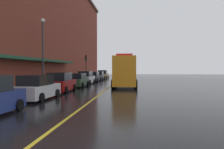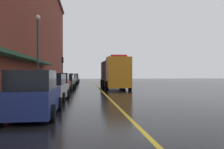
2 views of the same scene
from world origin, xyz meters
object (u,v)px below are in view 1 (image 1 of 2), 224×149
object	(u,v)px
utility_truck	(125,72)
parked_car_7	(103,75)
parked_car_4	(86,78)
parked_car_5	(93,77)
street_lamp_left	(43,46)
traffic_light_near	(86,63)
parking_meter_1	(87,75)
parked_car_1	(37,88)
parked_car_2	(60,83)
parked_car_3	(77,80)
parked_car_6	(99,76)

from	to	relation	value
utility_truck	parked_car_7	bearing A→B (deg)	-166.56
parked_car_4	parked_car_7	xyz separation A→B (m)	(0.08, 16.88, 0.00)
parked_car_5	street_lamp_left	xyz separation A→B (m)	(-2.04, -16.10, 3.63)
traffic_light_near	street_lamp_left	bearing A→B (deg)	-92.26
parked_car_7	parking_meter_1	distance (m)	10.05
parked_car_1	parked_car_2	xyz separation A→B (m)	(-0.09, 5.46, 0.03)
parked_car_4	street_lamp_left	xyz separation A→B (m)	(-1.96, -10.58, 3.55)
parked_car_7	street_lamp_left	size ratio (longest dim) A/B	0.64
parked_car_7	traffic_light_near	size ratio (longest dim) A/B	1.04
parked_car_1	traffic_light_near	size ratio (longest dim) A/B	1.05
parked_car_2	parked_car_3	size ratio (longest dim) A/B	1.09
parked_car_1	street_lamp_left	bearing A→B (deg)	20.65
parked_car_2	parking_meter_1	xyz separation A→B (m)	(-1.32, 18.05, 0.20)
parked_car_1	utility_truck	bearing A→B (deg)	-23.71
parked_car_6	traffic_light_near	world-z (taller)	traffic_light_near
parking_meter_1	traffic_light_near	distance (m)	2.22
parked_car_4	parked_car_2	bearing A→B (deg)	-178.92
utility_truck	street_lamp_left	xyz separation A→B (m)	(-7.73, -5.86, 2.59)
parked_car_3	street_lamp_left	bearing A→B (deg)	160.59
parked_car_3	utility_truck	bearing A→B (deg)	-83.20
parked_car_1	street_lamp_left	distance (m)	7.25
parked_car_2	parked_car_5	distance (m)	16.62
parked_car_4	parked_car_7	world-z (taller)	parked_car_7
street_lamp_left	parked_car_2	bearing A→B (deg)	-15.29
parked_car_5	parked_car_3	bearing A→B (deg)	-179.39
parked_car_4	parked_car_7	bearing A→B (deg)	1.03
parked_car_3	parked_car_6	distance (m)	16.36
parked_car_2	parked_car_6	xyz separation A→B (m)	(0.13, 22.23, -0.09)
parked_car_3	parked_car_6	xyz separation A→B (m)	(-0.01, 16.36, -0.01)
parked_car_1	parked_car_4	xyz separation A→B (m)	(-0.05, 16.56, 0.03)
utility_truck	parked_car_3	bearing A→B (deg)	-86.19
parked_car_2	parked_car_7	distance (m)	27.99
parked_car_3	parked_car_6	world-z (taller)	parked_car_3
parking_meter_1	street_lamp_left	world-z (taller)	street_lamp_left
parked_car_4	parked_car_5	size ratio (longest dim) A/B	1.01
parked_car_2	parked_car_7	bearing A→B (deg)	-0.86
parked_car_5	parked_car_7	size ratio (longest dim) A/B	1.05
parked_car_3	parked_car_7	bearing A→B (deg)	1.73
parked_car_3	utility_truck	size ratio (longest dim) A/B	0.55
parked_car_3	traffic_light_near	xyz separation A→B (m)	(-1.40, 11.44, 2.38)
parking_meter_1	traffic_light_near	size ratio (longest dim) A/B	0.31
parked_car_2	parked_car_6	size ratio (longest dim) A/B	0.97
parked_car_3	parked_car_4	xyz separation A→B (m)	(-0.10, 5.23, 0.07)
parked_car_5	traffic_light_near	size ratio (longest dim) A/B	1.08
parked_car_5	traffic_light_near	world-z (taller)	traffic_light_near
parked_car_3	parked_car_7	xyz separation A→B (m)	(-0.03, 22.11, 0.08)
parked_car_3	parked_car_2	bearing A→B (deg)	-179.74
parked_car_1	utility_truck	world-z (taller)	utility_truck
utility_truck	traffic_light_near	distance (m)	13.09
parking_meter_1	parked_car_3	bearing A→B (deg)	-83.15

